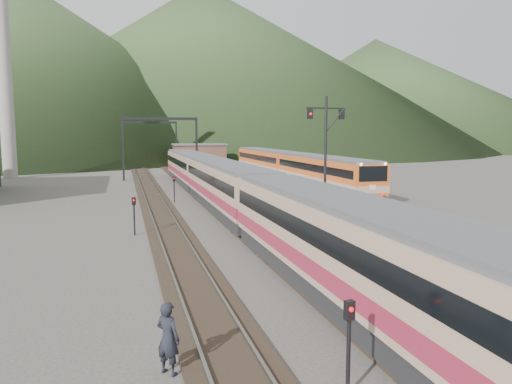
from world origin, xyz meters
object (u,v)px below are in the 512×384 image
object	(u,v)px
second_train	(290,167)
signal_mast	(325,150)
main_train	(226,184)
worker	(168,338)

from	to	relation	value
second_train	signal_mast	bearing A→B (deg)	-105.79
main_train	worker	xyz separation A→B (m)	(-6.62, -25.12, -1.19)
second_train	worker	world-z (taller)	second_train
worker	main_train	bearing A→B (deg)	-59.87
signal_mast	second_train	bearing A→B (deg)	74.21
second_train	signal_mast	xyz separation A→B (m)	(-9.08, -32.10, 3.15)
worker	second_train	bearing A→B (deg)	-67.67
signal_mast	worker	distance (m)	15.25
main_train	second_train	distance (m)	21.79
main_train	signal_mast	distance (m)	14.14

